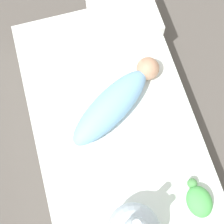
{
  "coord_description": "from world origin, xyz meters",
  "views": [
    {
      "loc": [
        -0.43,
        0.13,
        1.63
      ],
      "look_at": [
        0.02,
        -0.0,
        0.24
      ],
      "focal_mm": 50.0,
      "sensor_mm": 36.0,
      "label": 1
    }
  ],
  "objects": [
    {
      "name": "turtle_plush",
      "position": [
        -0.47,
        -0.25,
        0.23
      ],
      "size": [
        0.17,
        0.11,
        0.09
      ],
      "color": "#51B756",
      "rests_on": "bed_mattress"
    },
    {
      "name": "ground_plane",
      "position": [
        0.0,
        0.0,
        0.0
      ],
      "size": [
        12.0,
        12.0,
        0.0
      ],
      "primitive_type": "plane",
      "color": "#514C47"
    },
    {
      "name": "bed_mattress",
      "position": [
        0.0,
        0.0,
        0.1
      ],
      "size": [
        1.31,
        0.77,
        0.19
      ],
      "color": "white",
      "rests_on": "ground_plane"
    },
    {
      "name": "pillow",
      "position": [
        0.52,
        -0.21,
        0.23
      ],
      "size": [
        0.29,
        0.35,
        0.08
      ],
      "color": "white",
      "rests_on": "bed_mattress"
    },
    {
      "name": "swaddled_baby",
      "position": [
        0.06,
        -0.03,
        0.25
      ],
      "size": [
        0.4,
        0.53,
        0.13
      ],
      "rotation": [
        0.0,
        0.0,
        5.28
      ],
      "color": "#7FB7E5",
      "rests_on": "bed_mattress"
    }
  ]
}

